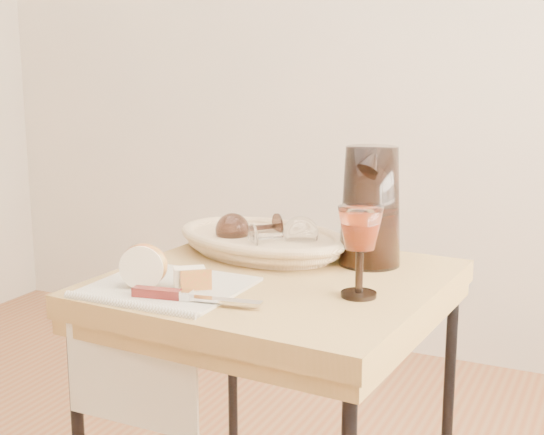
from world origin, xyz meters
The scene contains 10 objects.
wall_back centered at (0.00, 1.80, 1.35)m, with size 3.60×0.00×2.70m, color #BFB5A2.
tea_towel centered at (0.18, 0.02, 0.77)m, with size 0.27×0.24×0.01m, color silver.
bread_basket centered at (0.22, 0.32, 0.79)m, with size 0.36×0.25×0.05m, color #9B764A, non-canonical shape.
goblet_lying_a centered at (0.19, 0.34, 0.82)m, with size 0.12×0.07×0.07m, color #412920, non-canonical shape.
goblet_lying_b centered at (0.28, 0.30, 0.82)m, with size 0.12×0.08×0.08m, color white, non-canonical shape.
pitcher centered at (0.46, 0.34, 0.89)m, with size 0.17×0.25×0.28m, color black, non-canonical shape.
wine_goblet centered at (0.51, 0.12, 0.85)m, with size 0.08×0.08×0.16m, color white, non-canonical shape.
apple_half centered at (0.14, 0.00, 0.82)m, with size 0.09×0.04×0.08m, color #B62F22.
apple_wedge centered at (0.22, 0.02, 0.80)m, with size 0.06×0.03×0.04m, color #FFEEC5.
table_knife centered at (0.26, -0.04, 0.79)m, with size 0.23×0.02×0.02m, color silver, non-canonical shape.
Camera 1 is at (0.93, -1.12, 1.19)m, focal length 50.99 mm.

